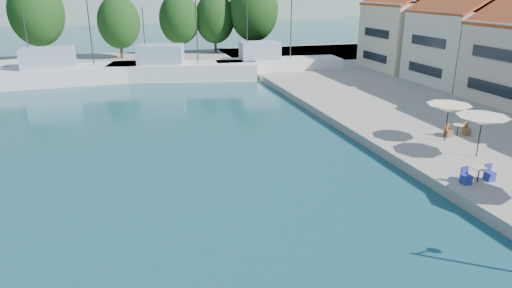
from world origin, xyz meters
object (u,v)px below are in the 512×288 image
object	(u,v)px
umbrella_cream	(449,108)
trawler_03	(180,70)
umbrella_white	(482,121)
trawler_04	(275,65)
trawler_02	(73,73)

from	to	relation	value
umbrella_cream	trawler_03	bearing A→B (deg)	114.60
umbrella_white	umbrella_cream	bearing A→B (deg)	87.67
trawler_03	trawler_04	size ratio (longest dim) A/B	1.11
umbrella_white	trawler_03	bearing A→B (deg)	112.34
trawler_03	trawler_04	xyz separation A→B (m)	(11.17, 0.06, 0.00)
trawler_04	umbrella_white	distance (m)	31.27
trawler_03	trawler_04	distance (m)	11.17
trawler_04	umbrella_white	bearing A→B (deg)	-82.91
umbrella_white	umbrella_cream	world-z (taller)	umbrella_white
trawler_03	umbrella_white	bearing A→B (deg)	-54.91
trawler_03	umbrella_cream	xyz separation A→B (m)	(12.90, -28.18, 1.62)
trawler_02	trawler_03	world-z (taller)	same
trawler_02	trawler_04	size ratio (longest dim) A/B	1.19
trawler_04	umbrella_white	xyz separation A→B (m)	(1.62, -31.18, 1.66)
trawler_03	umbrella_white	world-z (taller)	trawler_03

